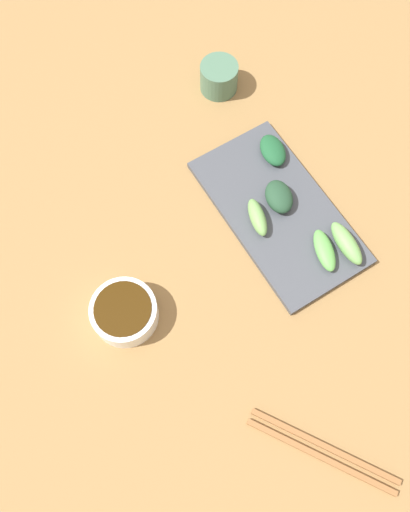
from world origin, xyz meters
TOP-DOWN VIEW (x-y plane):
  - tabletop at (0.00, 0.00)m, footprint 2.10×2.10m
  - sauce_bowl at (-0.18, -0.01)m, footprint 0.10×0.10m
  - serving_plate at (0.13, 0.01)m, footprint 0.17×0.32m
  - broccoli_leafy_0 at (0.14, 0.03)m, footprint 0.06×0.07m
  - broccoli_stalk_1 at (0.15, -0.09)m, footprint 0.05×0.08m
  - broccoli_stalk_2 at (0.19, -0.10)m, footprint 0.04×0.09m
  - broccoli_leafy_3 at (0.18, 0.11)m, footprint 0.05×0.07m
  - broccoli_stalk_4 at (0.09, 0.01)m, footprint 0.04×0.07m
  - chopsticks at (-0.03, -0.34)m, footprint 0.15×0.21m
  - tea_cup at (0.19, 0.29)m, footprint 0.07×0.07m

SIDE VIEW (x-z plane):
  - tabletop at x=0.00m, z-range 0.00..0.02m
  - chopsticks at x=-0.03m, z-range 0.02..0.03m
  - serving_plate at x=0.13m, z-range 0.02..0.03m
  - broccoli_stalk_1 at x=0.15m, z-range 0.03..0.05m
  - broccoli_leafy_3 at x=0.18m, z-range 0.03..0.06m
  - sauce_bowl at x=-0.18m, z-range 0.02..0.07m
  - broccoli_stalk_4 at x=0.09m, z-range 0.03..0.06m
  - broccoli_stalk_2 at x=0.19m, z-range 0.03..0.06m
  - broccoli_leafy_0 at x=0.14m, z-range 0.03..0.06m
  - tea_cup at x=0.19m, z-range 0.02..0.08m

